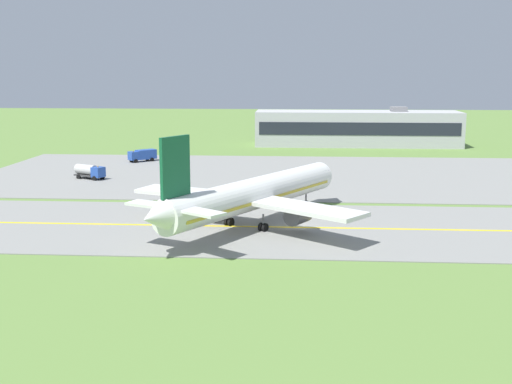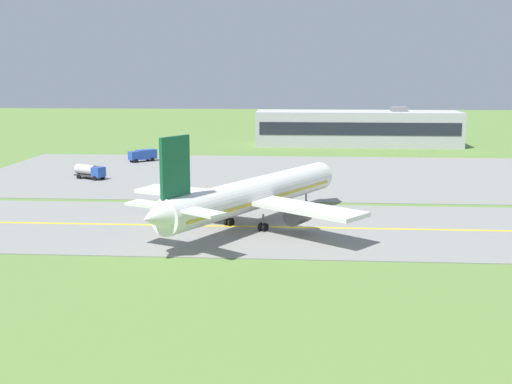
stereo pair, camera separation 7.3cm
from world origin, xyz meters
name	(u,v)px [view 2 (the right image)]	position (x,y,z in m)	size (l,w,h in m)	color
ground_plane	(298,228)	(0.00, 0.00, 0.00)	(500.00, 500.00, 0.00)	olive
taxiway_strip	(298,228)	(0.00, 0.00, 0.05)	(240.00, 28.00, 0.10)	gray
apron_pad	(353,175)	(10.00, 42.00, 0.05)	(140.00, 52.00, 0.10)	gray
taxiway_centreline	(298,227)	(0.00, 0.00, 0.11)	(220.00, 0.60, 0.01)	yellow
airplane_lead	(253,195)	(-5.77, 0.48, 4.13)	(29.92, 35.94, 12.70)	white
service_truck_baggage	(90,171)	(-37.92, 34.36, 1.53)	(6.28, 4.53, 2.65)	#264CA5
service_truck_fuel	(143,155)	(-33.81, 57.31, 1.53)	(5.84, 5.52, 2.60)	#264CA5
terminal_building	(358,128)	(14.83, 91.42, 4.50)	(52.59, 12.60, 10.16)	#B2B2B7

